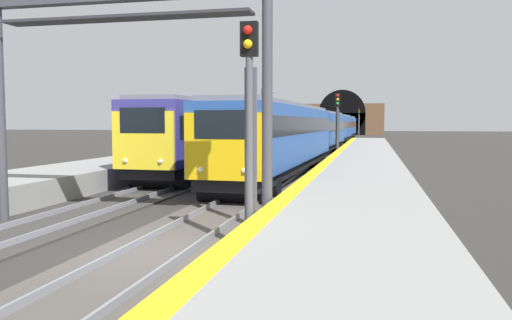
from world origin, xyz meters
name	(u,v)px	position (x,y,z in m)	size (l,w,h in m)	color
ground_plane	(159,254)	(0.00, 0.00, 0.00)	(320.00, 320.00, 0.00)	#302D2B
platform_right	(345,244)	(0.00, -4.10, 0.46)	(112.00, 4.02, 0.92)	gray
platform_right_edge_strip	(261,218)	(0.00, -2.34, 0.93)	(112.00, 0.50, 0.01)	yellow
track_main_line	(159,253)	(0.00, 0.00, 0.04)	(160.00, 3.14, 0.21)	#4C4742
train_main_approaching	(329,129)	(44.89, 0.00, 2.20)	(77.70, 3.37, 3.87)	#264C99
train_adjacent_platform	(281,128)	(40.26, 4.36, 2.34)	(63.14, 3.06, 4.97)	navy
railway_signal_near	(250,119)	(0.59, -1.94, 3.01)	(0.39, 0.38, 5.14)	#4C4C54
railway_signal_mid	(337,119)	(29.72, -1.94, 3.14)	(0.39, 0.38, 5.18)	#38383D
railway_signal_far	(359,120)	(92.75, -1.94, 3.35)	(0.39, 0.38, 5.56)	#4C4C54
overhead_signal_gantry	(124,47)	(2.80, 2.18, 5.02)	(0.70, 8.42, 6.63)	#3F3F47
tunnel_portal	(342,119)	(107.82, 2.18, 3.56)	(2.71, 18.57, 10.40)	brown
catenary_mast_near	(262,115)	(61.46, 10.83, 3.96)	(0.22, 2.27, 7.69)	#595B60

